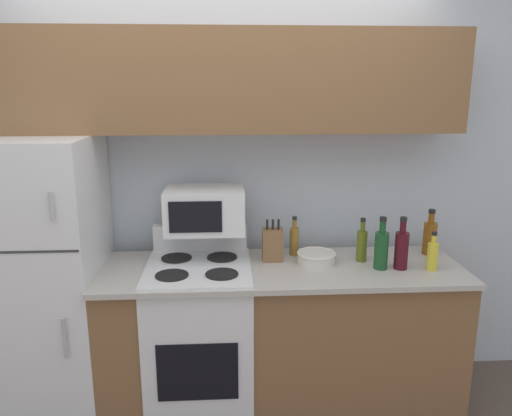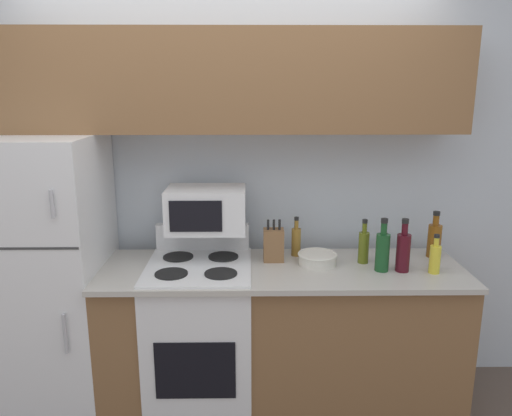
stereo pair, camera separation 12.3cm
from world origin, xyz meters
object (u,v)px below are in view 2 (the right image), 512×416
Objects in this scene: microwave at (206,209)px; bottle_wine_red at (403,251)px; bottle_vinegar at (296,240)px; bottle_wine_green at (383,250)px; bottle_cooking_spray at (435,258)px; bottle_whiskey at (434,239)px; stove at (201,336)px; bowl at (317,258)px; knife_block at (274,245)px; bottle_olive_oil at (364,246)px; refrigerator at (49,278)px.

microwave reaches higher than bottle_wine_red.
bottle_vinegar is at bearing 5.75° from microwave.
bottle_cooking_spray is at bearing -7.69° from bottle_wine_green.
bottle_wine_red reaches higher than bottle_whiskey.
microwave is at bearing 74.91° from stove.
bottle_whiskey is 1.17× the size of bottle_vinegar.
bowl is 0.64m from bottle_cooking_spray.
bottle_vinegar is (-0.45, 0.26, -0.02)m from bottle_wine_green.
bottle_vinegar is (-0.11, 0.16, 0.06)m from bowl.
stove is at bearing -105.09° from microwave.
knife_block reaches higher than stove.
stove is 4.25× the size of knife_block.
knife_block is at bearing 164.14° from bottle_wine_green.
bowl is 0.76× the size of bottle_wine_green.
bottle_wine_red is (0.46, -0.11, 0.08)m from bowl.
bottle_vinegar is (0.53, 0.05, -0.21)m from microwave.
bottle_olive_oil is 0.40m from bottle_vinegar.
knife_block is 1.11× the size of bowl.
bottle_wine_green is at bearing -29.89° from bottle_vinegar.
bottle_cooking_spray is at bearing -10.96° from microwave.
microwave is 0.70m from bowl.
bowl is at bearing 163.28° from bottle_wine_green.
bowl is 0.73m from bottle_whiskey.
bottle_whiskey is at bearing 3.43° from knife_block.
microwave is 0.93m from bottle_olive_oil.
bottle_cooking_spray is (0.28, -0.04, -0.03)m from bottle_wine_green.
bottle_whiskey reaches higher than knife_block.
bottle_wine_green is 1.15× the size of bottle_olive_oil.
refrigerator is 0.94m from stove.
bottle_vinegar reaches higher than stove.
stove is 3.57× the size of bottle_wine_red.
refrigerator is 5.86× the size of bottle_whiskey.
knife_block is at bearing 166.03° from bottle_wine_red.
bottle_olive_oil is (-0.08, 0.13, -0.02)m from bottle_wine_green.
bottle_cooking_spray is at bearing -13.30° from knife_block.
bottle_cooking_spray reaches higher than stove.
bottle_wine_red is at bearing -3.47° from refrigerator.
bottle_wine_red is 1.25× the size of bottle_vinegar.
bottle_whiskey reaches higher than bottle_cooking_spray.
refrigerator is 7.46× the size of bottle_cooking_spray.
bottle_vinegar is (-0.82, 0.03, -0.02)m from bottle_whiskey.
bottle_wine_green is at bearing 172.31° from bottle_cooking_spray.
knife_block is at bearing -176.57° from bottle_whiskey.
microwave is at bearing 168.12° from bottle_wine_green.
microwave is (0.91, 0.09, 0.38)m from refrigerator.
bottle_wine_red is at bearing -13.58° from bowl.
microwave reaches higher than bottle_olive_oil.
bottle_wine_red is 0.23m from bottle_olive_oil.
bowl is (0.25, -0.07, -0.06)m from knife_block.
bottle_wine_green reaches higher than bottle_whiskey.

